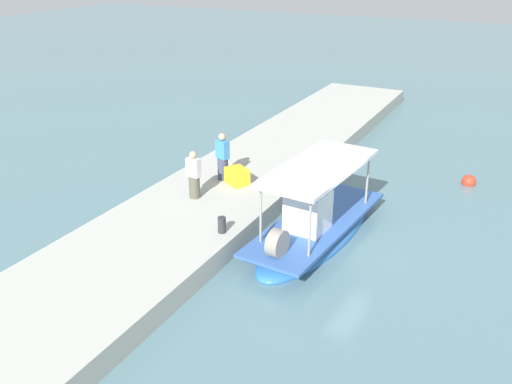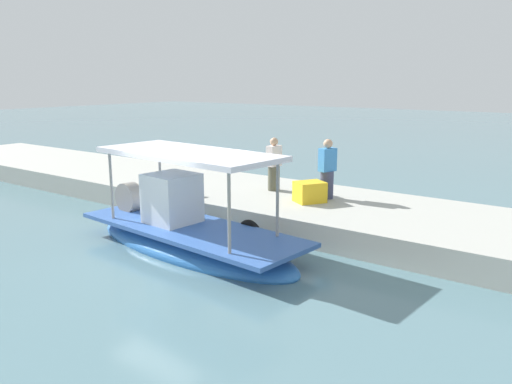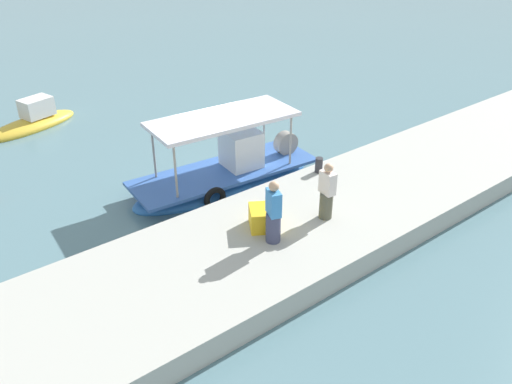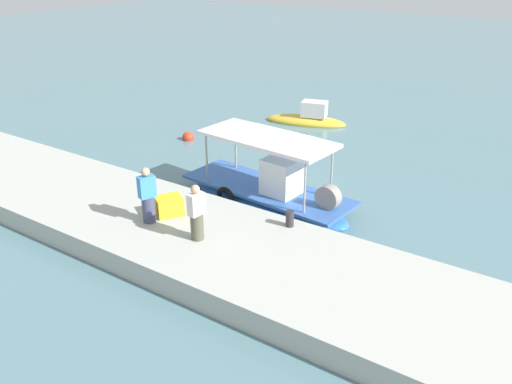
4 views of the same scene
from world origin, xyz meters
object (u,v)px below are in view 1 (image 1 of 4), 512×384
(fisherman_by_crate, at_px, (223,159))
(mooring_bollard, at_px, (222,225))
(cargo_crate, at_px, (237,176))
(marker_buoy, at_px, (469,182))
(main_fishing_boat, at_px, (315,227))
(fisherman_near_bollard, at_px, (194,177))

(fisherman_by_crate, bearing_deg, mooring_bollard, 29.88)
(cargo_crate, xyz_separation_m, marker_buoy, (-5.37, 7.11, -0.84))
(main_fishing_boat, bearing_deg, mooring_bollard, -45.52)
(fisherman_near_bollard, distance_m, mooring_bollard, 2.75)
(mooring_bollard, distance_m, cargo_crate, 3.68)
(fisherman_near_bollard, bearing_deg, mooring_bollard, 49.89)
(cargo_crate, bearing_deg, marker_buoy, 127.09)
(main_fishing_boat, xyz_separation_m, fisherman_by_crate, (-1.52, -4.15, 1.05))
(fisherman_by_crate, xyz_separation_m, mooring_bollard, (3.58, 2.05, -0.53))
(fisherman_near_bollard, height_order, fisherman_by_crate, fisherman_by_crate)
(mooring_bollard, bearing_deg, marker_buoy, 146.89)
(main_fishing_boat, height_order, cargo_crate, main_fishing_boat)
(fisherman_by_crate, distance_m, marker_buoy, 9.45)
(fisherman_by_crate, bearing_deg, fisherman_near_bollard, -0.36)
(cargo_crate, bearing_deg, mooring_bollard, 22.08)
(fisherman_near_bollard, distance_m, cargo_crate, 1.86)
(main_fishing_boat, relative_size, fisherman_by_crate, 3.84)
(fisherman_near_bollard, xyz_separation_m, mooring_bollard, (1.74, 2.07, -0.50))
(mooring_bollard, xyz_separation_m, cargo_crate, (-3.41, -1.38, 0.04))
(main_fishing_boat, relative_size, marker_buoy, 12.13)
(fisherman_near_bollard, distance_m, marker_buoy, 10.58)
(fisherman_near_bollard, bearing_deg, marker_buoy, 132.10)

